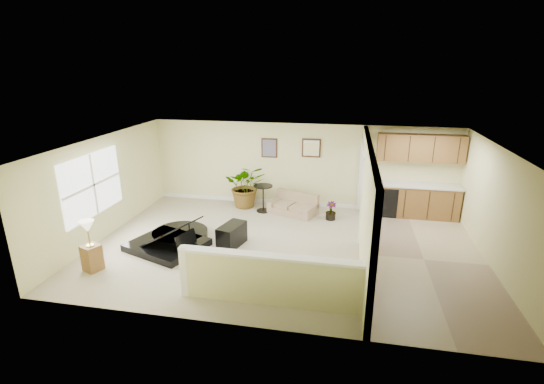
% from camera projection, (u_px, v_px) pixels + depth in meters
% --- Properties ---
extents(floor, '(9.00, 9.00, 0.00)m').
position_uv_depth(floor, '(284.00, 248.00, 9.32)').
color(floor, '#BFB694').
rests_on(floor, ground).
extents(back_wall, '(9.00, 0.04, 2.50)m').
position_uv_depth(back_wall, '(301.00, 166.00, 11.73)').
color(back_wall, beige).
rests_on(back_wall, floor).
extents(front_wall, '(9.00, 0.04, 2.50)m').
position_uv_depth(front_wall, '(254.00, 260.00, 6.13)').
color(front_wall, beige).
rests_on(front_wall, floor).
extents(left_wall, '(0.04, 6.00, 2.50)m').
position_uv_depth(left_wall, '(105.00, 187.00, 9.74)').
color(left_wall, beige).
rests_on(left_wall, floor).
extents(right_wall, '(0.04, 6.00, 2.50)m').
position_uv_depth(right_wall, '(500.00, 211.00, 8.12)').
color(right_wall, beige).
rests_on(right_wall, floor).
extents(ceiling, '(9.00, 6.00, 0.04)m').
position_uv_depth(ceiling, '(285.00, 144.00, 8.54)').
color(ceiling, beige).
rests_on(ceiling, back_wall).
extents(kitchen_vinyl, '(2.70, 6.00, 0.01)m').
position_uv_depth(kitchen_vinyl, '(424.00, 260.00, 8.76)').
color(kitchen_vinyl, tan).
rests_on(kitchen_vinyl, floor).
extents(interior_partition, '(0.18, 5.99, 2.50)m').
position_uv_depth(interior_partition, '(365.00, 201.00, 8.85)').
color(interior_partition, beige).
rests_on(interior_partition, floor).
extents(pony_half_wall, '(3.42, 0.22, 1.00)m').
position_uv_depth(pony_half_wall, '(268.00, 279.00, 7.00)').
color(pony_half_wall, beige).
rests_on(pony_half_wall, floor).
extents(left_window, '(0.05, 2.15, 1.45)m').
position_uv_depth(left_window, '(92.00, 185.00, 9.21)').
color(left_window, white).
rests_on(left_window, left_wall).
extents(wall_art_left, '(0.48, 0.04, 0.58)m').
position_uv_depth(wall_art_left, '(269.00, 148.00, 11.71)').
color(wall_art_left, '#351F13').
rests_on(wall_art_left, back_wall).
extents(wall_mirror, '(0.55, 0.04, 0.55)m').
position_uv_depth(wall_mirror, '(311.00, 148.00, 11.47)').
color(wall_mirror, '#351F13').
rests_on(wall_mirror, back_wall).
extents(kitchen_cabinets, '(2.36, 0.65, 2.33)m').
position_uv_depth(kitchen_cabinets, '(412.00, 186.00, 11.02)').
color(kitchen_cabinets, brown).
rests_on(kitchen_cabinets, floor).
extents(piano, '(2.24, 2.21, 1.52)m').
position_uv_depth(piano, '(167.00, 221.00, 9.26)').
color(piano, black).
rests_on(piano, floor).
extents(piano_bench, '(0.60, 0.88, 0.53)m').
position_uv_depth(piano_bench, '(232.00, 235.00, 9.36)').
color(piano_bench, black).
rests_on(piano_bench, floor).
extents(loveseat, '(1.58, 1.18, 0.76)m').
position_uv_depth(loveseat, '(293.00, 203.00, 11.39)').
color(loveseat, tan).
rests_on(loveseat, floor).
extents(accent_table, '(0.55, 0.55, 0.80)m').
position_uv_depth(accent_table, '(263.00, 195.00, 11.44)').
color(accent_table, black).
rests_on(accent_table, floor).
extents(palm_plant, '(1.40, 1.28, 1.32)m').
position_uv_depth(palm_plant, '(246.00, 186.00, 11.80)').
color(palm_plant, black).
rests_on(palm_plant, floor).
extents(small_plant, '(0.30, 0.30, 0.52)m').
position_uv_depth(small_plant, '(331.00, 212.00, 10.93)').
color(small_plant, black).
rests_on(small_plant, floor).
extents(lamp_stand, '(0.43, 0.43, 1.12)m').
position_uv_depth(lamp_stand, '(91.00, 250.00, 8.19)').
color(lamp_stand, brown).
rests_on(lamp_stand, floor).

